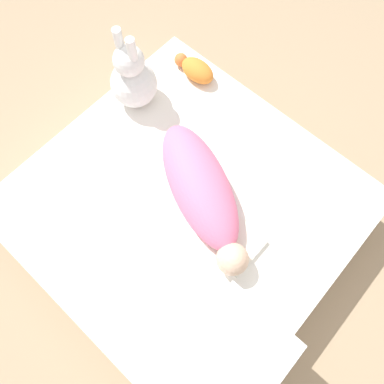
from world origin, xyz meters
The scene contains 7 objects.
ground_plane centered at (0.00, 0.00, 0.00)m, with size 12.00×12.00×0.00m, color #9E8466.
bed_mattress centered at (0.00, 0.00, 0.11)m, with size 1.11×1.07×0.22m.
burp_cloth centered at (-0.23, 0.00, 0.23)m, with size 0.17×0.17×0.02m.
swaddled_baby centered at (-0.03, -0.05, 0.30)m, with size 0.57×0.39×0.14m.
pillow centered at (-0.45, 0.26, 0.27)m, with size 0.28×0.30×0.09m.
bunny_plush centered at (0.45, -0.20, 0.34)m, with size 0.18×0.18×0.34m.
turtle_plush centered at (0.35, -0.44, 0.26)m, with size 0.19×0.09×0.08m.
Camera 1 is at (-0.33, 0.33, 1.49)m, focal length 35.00 mm.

